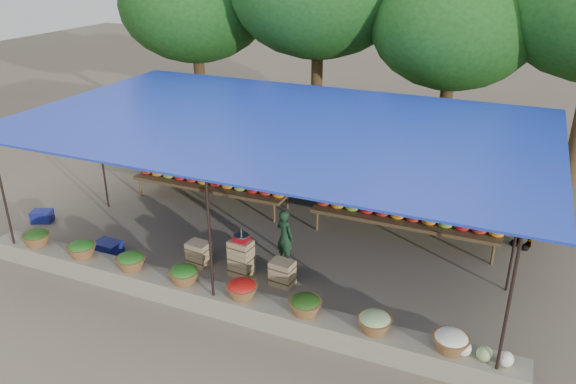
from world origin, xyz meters
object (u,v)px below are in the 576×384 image
at_px(crate_counter, 240,261).
at_px(weighing_scale, 241,238).
at_px(vendor_seated, 285,237).
at_px(blue_crate_back, 42,216).
at_px(blue_crate_front, 108,249).

bearing_deg(crate_counter, weighing_scale, 0.00).
distance_m(vendor_seated, blue_crate_back, 6.18).
bearing_deg(vendor_seated, crate_counter, 74.37).
distance_m(weighing_scale, blue_crate_front, 3.11).
relative_size(crate_counter, blue_crate_back, 5.07).
bearing_deg(blue_crate_back, weighing_scale, -25.15).
relative_size(crate_counter, vendor_seated, 1.97).
xyz_separation_m(crate_counter, weighing_scale, (0.05, 0.00, 0.53)).
height_order(crate_counter, blue_crate_back, crate_counter).
height_order(weighing_scale, blue_crate_back, weighing_scale).
xyz_separation_m(blue_crate_front, blue_crate_back, (-2.55, 0.67, -0.02)).
xyz_separation_m(crate_counter, vendor_seated, (0.64, 0.79, 0.29)).
height_order(crate_counter, weighing_scale, weighing_scale).
height_order(blue_crate_front, blue_crate_back, blue_crate_front).
bearing_deg(blue_crate_back, blue_crate_front, -37.69).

